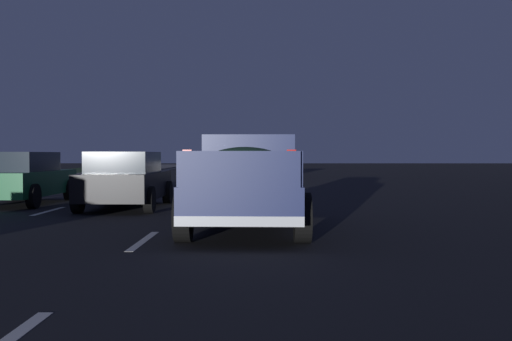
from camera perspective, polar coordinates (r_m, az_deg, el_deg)
The scene contains 7 objects.
ground at distance 27.79m, azimuth -7.28°, elevation -1.56°, with size 144.00×144.00×0.00m, color black.
sidewalk_shoulder at distance 29.73m, azimuth -21.66°, elevation -1.34°, with size 108.00×4.00×0.12m, color slate.
lane_markings at distance 31.17m, azimuth -12.20°, elevation -1.24°, with size 108.00×7.04×0.01m.
pickup_truck at distance 12.35m, azimuth -0.72°, elevation -0.82°, with size 5.48×2.38×1.87m.
sedan_silver at distance 41.60m, azimuth 0.48°, elevation 0.55°, with size 4.43×2.07×1.54m.
sedan_black at distance 17.47m, azimuth -11.71°, elevation -0.81°, with size 4.40×2.02×1.54m.
sedan_green at distance 19.68m, azimuth -20.47°, elevation -0.62°, with size 4.44×2.09×1.54m.
Camera 1 is at (-0.50, -3.77, 1.48)m, focal length 44.14 mm.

